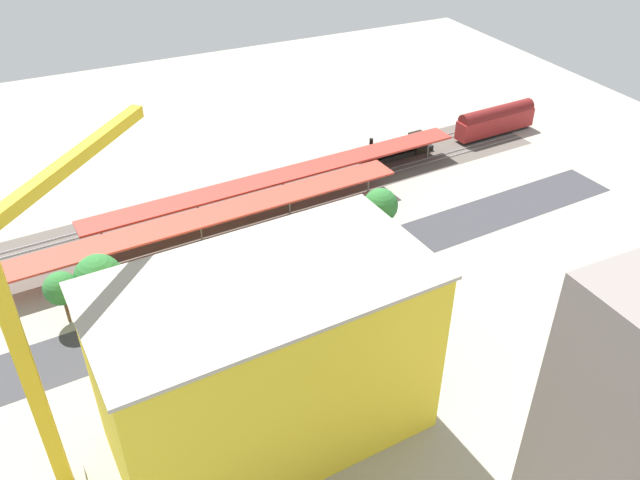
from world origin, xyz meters
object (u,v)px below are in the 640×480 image
street_tree_0 (109,279)px  street_tree_4 (332,223)px  parked_car_3 (271,302)px  street_tree_2 (61,289)px  platform_canopy_far (283,176)px  traffic_light (97,286)px  street_tree_5 (99,278)px  passenger_coach (496,120)px  platform_canopy_near (200,219)px  parked_car_2 (320,283)px  construction_building (267,362)px  street_tree_3 (288,238)px  parked_car_0 (402,258)px  tower_crane (40,326)px  parked_car_1 (357,274)px  parked_car_4 (229,312)px  locomotive (398,148)px  street_tree_1 (380,206)px  box_truck_0 (308,319)px

street_tree_0 → street_tree_4: (-32.69, 0.94, 0.34)m
parked_car_3 → street_tree_2: bearing=-19.6°
platform_canopy_far → traffic_light: size_ratio=10.02×
street_tree_5 → passenger_coach: bearing=-165.4°
platform_canopy_near → parked_car_2: 22.07m
passenger_coach → construction_building: (69.71, 50.38, 7.01)m
platform_canopy_far → street_tree_2: bearing=24.4°
parked_car_3 → street_tree_0: bearing=-26.6°
construction_building → street_tree_0: construction_building is taller
street_tree_2 → street_tree_3: (-31.44, 0.26, -1.29)m
platform_canopy_far → parked_car_0: bearing=108.2°
street_tree_3 → street_tree_4: bearing=179.5°
tower_crane → parked_car_1: bearing=-158.4°
parked_car_4 → parked_car_1: bearing=179.6°
locomotive → parked_car_1: locomotive is taller
construction_building → street_tree_0: size_ratio=4.60×
street_tree_2 → street_tree_3: street_tree_2 is taller
street_tree_1 → traffic_light: street_tree_1 is taller
traffic_light → street_tree_4: bearing=179.9°
street_tree_3 → locomotive: bearing=-145.6°
parked_car_3 → street_tree_3: bearing=-125.8°
parked_car_2 → street_tree_3: bearing=-79.3°
locomotive → tower_crane: 82.68m
box_truck_0 → street_tree_5: street_tree_5 is taller
locomotive → street_tree_2: size_ratio=2.03×
parked_car_1 → parked_car_4: size_ratio=0.99×
parked_car_0 → passenger_coach: bearing=-143.5°
parked_car_3 → tower_crane: bearing=29.8°
locomotive → parked_car_2: 43.29m
street_tree_2 → parked_car_3: bearing=160.4°
parked_car_0 → locomotive: bearing=-120.3°
platform_canopy_far → street_tree_0: (32.14, 16.75, 0.25)m
parked_car_1 → street_tree_5: (33.89, -9.00, 4.36)m
parked_car_2 → traffic_light: traffic_light is taller
parked_car_2 → street_tree_5: size_ratio=0.59×
construction_building → box_truck_0: (-10.56, -13.07, -8.57)m
parked_car_2 → street_tree_5: bearing=-17.1°
parked_car_1 → tower_crane: tower_crane is taller
parked_car_4 → street_tree_3: bearing=-146.4°
passenger_coach → parked_car_2: 61.93m
street_tree_2 → street_tree_5: (-4.79, -0.62, -0.26)m
tower_crane → street_tree_2: bearing=-94.6°
locomotive → street_tree_3: (32.58, 22.32, 2.24)m
parked_car_1 → street_tree_1: size_ratio=0.50×
platform_canopy_near → street_tree_3: size_ratio=10.80×
tower_crane → street_tree_5: size_ratio=3.85×
street_tree_0 → parked_car_4: bearing=146.3°
platform_canopy_near → parked_car_0: size_ratio=14.06×
platform_canopy_far → street_tree_3: street_tree_3 is taller
parked_car_4 → street_tree_2: size_ratio=0.56×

